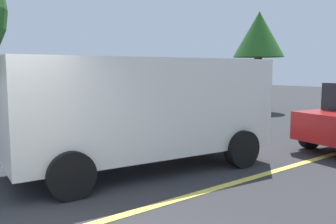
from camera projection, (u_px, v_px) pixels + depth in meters
The scene contains 3 objects.
lane_marking_centre at pixel (205, 191), 5.89m from camera, with size 28.00×0.16×0.01m, color #E0D14C.
white_van at pixel (143, 106), 7.20m from camera, with size 5.40×2.75×2.20m.
tree_centre_verge at pixel (259, 36), 17.34m from camera, with size 2.44×2.44×4.78m.
Camera 1 is at (-1.03, -4.08, 1.98)m, focal length 38.56 mm.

